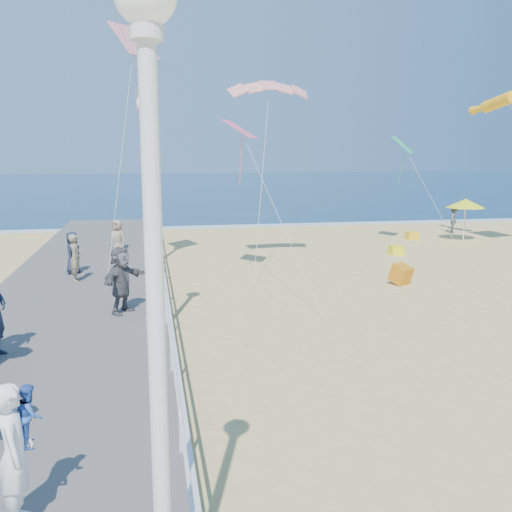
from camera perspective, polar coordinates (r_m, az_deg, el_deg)
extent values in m
plane|color=#E7C879|center=(14.96, 10.98, -7.08)|extent=(160.00, 160.00, 0.00)
cube|color=#0C2B4D|center=(78.55, -6.80, 7.06)|extent=(160.00, 90.00, 0.05)
cube|color=white|center=(34.45, -1.62, 3.01)|extent=(160.00, 1.20, 0.04)
cube|color=slate|center=(14.06, -19.03, -7.75)|extent=(5.00, 44.00, 0.40)
cube|color=white|center=(13.57, -9.06, -2.47)|extent=(0.05, 42.00, 0.06)
cube|color=white|center=(13.69, -9.00, -4.51)|extent=(0.05, 42.00, 0.04)
cylinder|color=white|center=(4.52, -9.84, -10.29)|extent=(0.14, 0.14, 4.70)
cylinder|color=white|center=(13.81, -10.20, -6.36)|extent=(0.36, 0.36, 0.20)
cylinder|color=white|center=(13.33, -10.52, 3.36)|extent=(0.14, 0.14, 4.70)
sphere|color=white|center=(13.28, -10.91, 14.78)|extent=(0.44, 0.44, 0.44)
cylinder|color=white|center=(22.58, -10.46, 0.15)|extent=(0.36, 0.36, 0.20)
cylinder|color=white|center=(22.29, -10.66, 6.11)|extent=(0.14, 0.14, 4.70)
sphere|color=white|center=(22.26, -10.89, 12.92)|extent=(0.44, 0.44, 0.44)
imported|color=white|center=(7.00, -23.02, -17.85)|extent=(0.49, 0.66, 1.64)
imported|color=blue|center=(6.93, -21.73, -14.53)|extent=(0.32, 0.38, 0.70)
imported|color=#192039|center=(20.06, -17.88, 0.31)|extent=(0.59, 0.77, 1.42)
imported|color=#545459|center=(14.76, -13.32, -2.35)|extent=(1.32, 1.60, 1.72)
imported|color=gray|center=(18.82, -17.62, -0.17)|extent=(0.37, 0.56, 1.51)
imported|color=#515255|center=(33.23, 19.21, 3.50)|extent=(1.07, 1.19, 1.60)
imported|color=gray|center=(24.66, -13.66, 1.65)|extent=(0.96, 0.91, 1.65)
cube|color=#C7460B|center=(19.91, 14.29, -1.95)|extent=(0.82, 0.88, 0.74)
cylinder|color=white|center=(30.55, 20.11, 3.08)|extent=(0.05, 0.05, 1.80)
cone|color=yellow|center=(30.45, 20.23, 4.97)|extent=(1.90, 1.90, 0.45)
cube|color=yellow|center=(25.74, 13.83, 0.59)|extent=(0.55, 0.55, 0.40)
cube|color=yellow|center=(30.45, 15.31, 1.99)|extent=(0.55, 0.55, 0.40)
cylinder|color=#FFA615|center=(29.80, 23.06, 13.96)|extent=(1.06, 2.96, 1.14)
cube|color=#F95B85|center=(19.59, -1.57, 12.54)|extent=(1.42, 1.50, 0.63)
cube|color=#27B86F|center=(28.22, 14.46, 10.71)|extent=(1.39, 1.46, 0.78)
cube|color=red|center=(21.64, -12.08, 20.32)|extent=(1.82, 1.85, 1.18)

